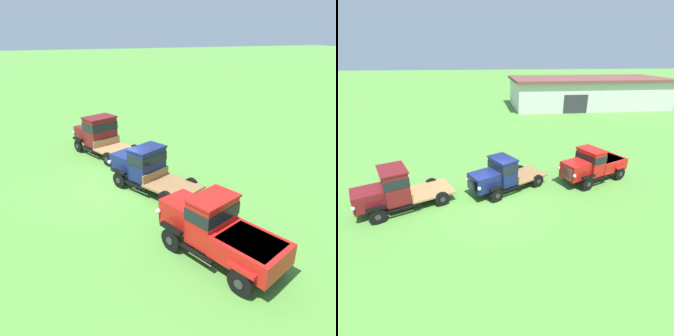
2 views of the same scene
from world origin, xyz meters
The scene contains 4 objects.
ground_plane centered at (0.00, 0.00, 0.00)m, with size 240.00×240.00×0.00m, color #518E38.
vintage_truck_foreground_near centered at (-5.16, 0.14, 1.16)m, with size 5.20×3.70×2.25m.
vintage_truck_second_in_line centered at (0.42, 1.45, 1.05)m, with size 4.96×3.78×2.04m.
vintage_truck_midrow_center centered at (6.29, 2.27, 1.07)m, with size 4.77×3.32×2.13m.
Camera 1 is at (14.26, -2.21, 7.03)m, focal length 35.00 mm.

